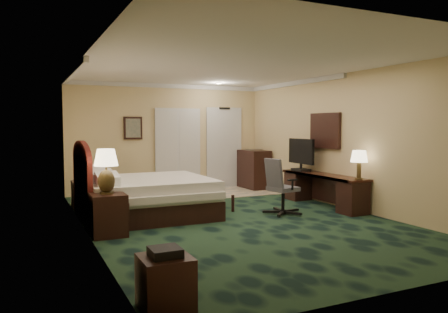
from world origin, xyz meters
name	(u,v)px	position (x,y,z in m)	size (l,w,h in m)	color
floor	(233,219)	(0.00, 0.00, 0.00)	(5.00, 7.50, 0.00)	black
ceiling	(233,65)	(0.00, 0.00, 2.70)	(5.00, 7.50, 0.00)	silver
wall_back	(168,138)	(0.00, 3.75, 1.35)	(5.00, 0.00, 2.70)	#DCC788
wall_front	(402,157)	(0.00, -3.75, 1.35)	(5.00, 0.00, 2.70)	#DCC788
wall_left	(85,146)	(-2.50, 0.00, 1.35)	(0.00, 7.50, 2.70)	#DCC788
wall_right	(345,141)	(2.50, 0.00, 1.35)	(0.00, 7.50, 2.70)	#DCC788
crown_molding	(233,68)	(0.00, 0.00, 2.65)	(5.00, 7.50, 0.10)	silver
tile_patch	(214,193)	(0.90, 2.90, 0.01)	(3.20, 1.70, 0.01)	#B8AF99
headboard	(82,181)	(-2.44, 1.00, 0.70)	(0.12, 2.00, 1.40)	#441710
entry_door	(224,148)	(1.55, 3.72, 1.05)	(1.02, 0.06, 2.18)	silver
closet_doors	(178,150)	(0.25, 3.71, 1.05)	(1.20, 0.06, 2.10)	silver
wall_art	(133,128)	(-0.90, 3.71, 1.60)	(0.45, 0.06, 0.55)	#53665A
wall_mirror	(325,131)	(2.46, 0.60, 1.55)	(0.05, 0.95, 0.75)	white
bed	(148,197)	(-1.30, 0.90, 0.35)	(2.19, 2.03, 0.70)	silver
nightstand_near	(108,215)	(-2.23, -0.24, 0.32)	(0.51, 0.58, 0.63)	black
nightstand_far	(83,194)	(-2.26, 2.32, 0.27)	(0.43, 0.49, 0.54)	black
lamp_near	(106,171)	(-2.24, -0.24, 0.97)	(0.36, 0.36, 0.68)	black
lamp_far	(81,166)	(-2.28, 2.35, 0.84)	(0.32, 0.32, 0.61)	black
bed_bench	(212,196)	(0.10, 1.19, 0.23)	(0.47, 1.36, 0.46)	maroon
side_table	(165,283)	(-2.25, -3.18, 0.24)	(0.45, 0.45, 0.49)	black
desk	(323,190)	(2.23, 0.35, 0.33)	(0.49, 2.30, 0.66)	black
tv	(301,155)	(2.20, 1.08, 1.02)	(0.08, 0.91, 0.71)	black
desk_lamp	(359,165)	(2.26, -0.66, 0.94)	(0.31, 0.31, 0.55)	black
desk_chair	(283,186)	(1.03, -0.01, 0.53)	(0.61, 0.57, 1.05)	#525059
minibar	(254,169)	(2.18, 3.20, 0.50)	(0.53, 0.96, 1.01)	black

